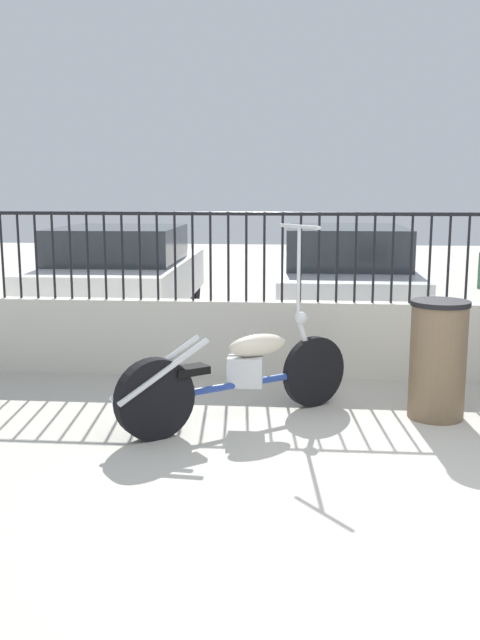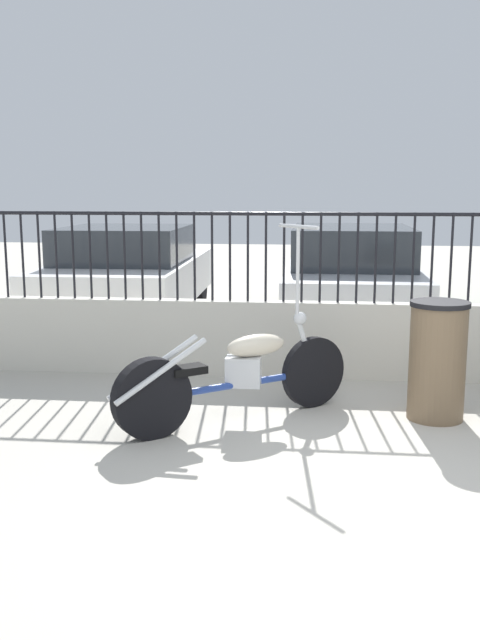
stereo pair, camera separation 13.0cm
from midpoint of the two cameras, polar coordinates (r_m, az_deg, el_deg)
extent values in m
plane|color=#B7B2A5|center=(4.58, 13.90, -13.62)|extent=(40.00, 40.00, 0.00)
cube|color=beige|center=(7.11, 11.10, -1.67)|extent=(10.75, 0.18, 0.76)
cylinder|color=black|center=(7.61, -17.76, 5.02)|extent=(0.02, 0.02, 0.87)
cylinder|color=black|center=(7.54, -16.53, 5.04)|extent=(0.02, 0.02, 0.87)
cylinder|color=black|center=(7.47, -15.28, 5.05)|extent=(0.02, 0.02, 0.87)
cylinder|color=black|center=(7.41, -14.01, 5.07)|extent=(0.02, 0.02, 0.87)
cylinder|color=black|center=(7.35, -12.71, 5.08)|extent=(0.02, 0.02, 0.87)
cylinder|color=black|center=(7.29, -11.40, 5.10)|extent=(0.02, 0.02, 0.87)
cylinder|color=black|center=(7.24, -10.06, 5.10)|extent=(0.02, 0.02, 0.87)
cylinder|color=black|center=(7.20, -8.71, 5.11)|extent=(0.02, 0.02, 0.87)
cylinder|color=black|center=(7.15, -7.34, 5.11)|extent=(0.02, 0.02, 0.87)
cylinder|color=black|center=(7.11, -5.95, 5.11)|extent=(0.02, 0.02, 0.87)
cylinder|color=black|center=(7.08, -4.55, 5.11)|extent=(0.02, 0.02, 0.87)
cylinder|color=black|center=(7.05, -3.14, 5.11)|extent=(0.02, 0.02, 0.87)
cylinder|color=black|center=(7.02, -1.71, 5.10)|extent=(0.02, 0.02, 0.87)
cylinder|color=black|center=(7.00, -0.28, 5.08)|extent=(0.02, 0.02, 0.87)
cylinder|color=black|center=(6.98, 1.17, 5.07)|extent=(0.02, 0.02, 0.87)
cylinder|color=black|center=(6.97, 2.62, 5.05)|extent=(0.02, 0.02, 0.87)
cylinder|color=black|center=(6.96, 4.07, 5.03)|extent=(0.02, 0.02, 0.87)
cylinder|color=black|center=(6.96, 5.53, 5.00)|extent=(0.02, 0.02, 0.87)
cylinder|color=black|center=(6.96, 6.98, 4.97)|extent=(0.02, 0.02, 0.87)
cylinder|color=black|center=(6.96, 8.44, 4.94)|extent=(0.02, 0.02, 0.87)
cylinder|color=black|center=(6.97, 9.89, 4.91)|extent=(0.02, 0.02, 0.87)
cylinder|color=black|center=(6.98, 11.34, 4.87)|extent=(0.02, 0.02, 0.87)
cylinder|color=black|center=(7.00, 12.78, 4.83)|extent=(0.02, 0.02, 0.87)
cylinder|color=black|center=(7.03, 14.21, 4.79)|extent=(0.02, 0.02, 0.87)
cylinder|color=black|center=(7.05, 15.63, 4.74)|extent=(0.02, 0.02, 0.87)
cylinder|color=black|center=(7.08, 17.04, 4.69)|extent=(0.02, 0.02, 0.87)
cylinder|color=black|center=(7.12, 18.44, 4.64)|extent=(0.02, 0.02, 0.87)
cylinder|color=black|center=(6.96, 11.46, 8.30)|extent=(10.75, 0.04, 0.04)
cylinder|color=black|center=(6.14, 6.49, -4.16)|extent=(0.53, 0.43, 0.61)
cylinder|color=black|center=(5.38, -6.38, -6.27)|extent=(0.56, 0.47, 0.62)
cylinder|color=navy|center=(5.72, 0.49, -5.17)|extent=(1.13, 0.89, 0.06)
cube|color=silver|center=(5.72, 0.92, -4.14)|extent=(0.28, 0.18, 0.24)
ellipsoid|color=beige|center=(5.74, 1.94, -2.05)|extent=(0.54, 0.48, 0.18)
cube|color=black|center=(5.46, -3.56, -4.01)|extent=(0.32, 0.30, 0.06)
cylinder|color=silver|center=(6.03, 5.86, -1.97)|extent=(0.20, 0.17, 0.51)
sphere|color=silver|center=(5.95, 5.44, 0.13)|extent=(0.11, 0.11, 0.11)
cylinder|color=silver|center=(5.87, 5.27, 3.85)|extent=(0.03, 0.03, 0.74)
cylinder|color=silver|center=(5.84, 5.33, 7.46)|extent=(0.34, 0.43, 0.03)
cylinder|color=silver|center=(5.28, -5.61, -4.09)|extent=(0.62, 0.49, 0.43)
cylinder|color=silver|center=(5.40, -6.26, -3.77)|extent=(0.62, 0.49, 0.43)
cylinder|color=brown|center=(5.98, 16.10, -3.33)|extent=(0.45, 0.45, 0.93)
cylinder|color=black|center=(5.88, 16.33, 1.25)|extent=(0.47, 0.47, 0.04)
cylinder|color=black|center=(11.91, -11.08, 2.88)|extent=(0.12, 0.64, 0.64)
cylinder|color=black|center=(11.56, -2.78, 2.84)|extent=(0.12, 0.64, 0.64)
cylinder|color=black|center=(9.49, -15.31, 0.82)|extent=(0.12, 0.64, 0.64)
cylinder|color=black|center=(9.04, -4.96, 0.69)|extent=(0.12, 0.64, 0.64)
cube|color=silver|center=(10.43, -8.47, 3.14)|extent=(1.93, 4.18, 0.60)
cube|color=#2D3338|center=(10.18, -8.82, 6.02)|extent=(1.70, 2.03, 0.48)
cylinder|color=black|center=(11.60, 4.75, 2.84)|extent=(0.11, 0.64, 0.64)
cylinder|color=black|center=(11.67, 12.83, 2.66)|extent=(0.11, 0.64, 0.64)
cylinder|color=black|center=(8.85, 4.20, 0.49)|extent=(0.11, 0.64, 0.64)
cylinder|color=black|center=(8.94, 14.75, 0.27)|extent=(0.11, 0.64, 0.64)
cube|color=#B7BABF|center=(10.20, 9.14, 2.88)|extent=(1.77, 4.49, 0.57)
cube|color=#2D3338|center=(9.92, 9.29, 5.86)|extent=(1.58, 2.16, 0.53)
camera|label=1|loc=(0.06, -89.41, 0.11)|focal=40.00mm
camera|label=2|loc=(0.06, 90.59, -0.11)|focal=40.00mm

